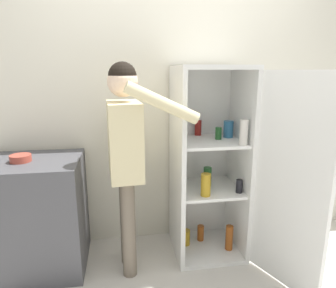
{
  "coord_description": "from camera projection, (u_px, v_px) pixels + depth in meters",
  "views": [
    {
      "loc": [
        -0.43,
        -1.67,
        1.56
      ],
      "look_at": [
        -0.06,
        0.64,
        0.98
      ],
      "focal_mm": 32.0,
      "sensor_mm": 36.0,
      "label": 1
    }
  ],
  "objects": [
    {
      "name": "bowl",
      "position": [
        21.0,
        158.0,
        2.22
      ],
      "size": [
        0.15,
        0.15,
        0.05
      ],
      "color": "#B24738",
      "rests_on": "counter"
    },
    {
      "name": "counter",
      "position": [
        35.0,
        215.0,
        2.36
      ],
      "size": [
        0.74,
        0.62,
        0.9
      ],
      "color": "#4C4C51",
      "rests_on": "ground_plane"
    },
    {
      "name": "person",
      "position": [
        126.0,
        144.0,
        2.2
      ],
      "size": [
        0.64,
        0.55,
        1.62
      ],
      "color": "#726656",
      "rests_on": "ground_plane"
    },
    {
      "name": "refrigerator",
      "position": [
        223.0,
        167.0,
        2.46
      ],
      "size": [
        0.85,
        1.1,
        1.6
      ],
      "color": "white",
      "rests_on": "ground_plane"
    },
    {
      "name": "wall_back",
      "position": [
        169.0,
        103.0,
        2.68
      ],
      "size": [
        7.0,
        0.06,
        2.55
      ],
      "color": "silver",
      "rests_on": "ground_plane"
    }
  ]
}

